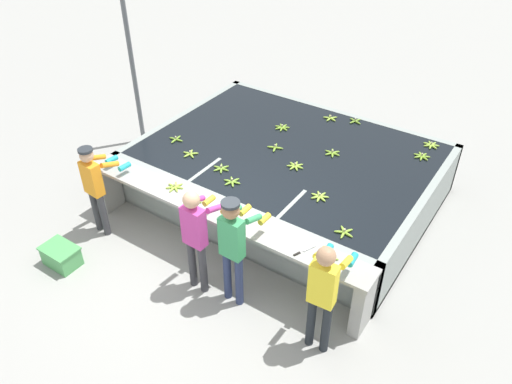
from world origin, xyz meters
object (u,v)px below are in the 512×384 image
banana_bunch_floating_11 (330,118)px  crate (61,256)px  banana_bunch_floating_0 (355,121)px  worker_3 (323,289)px  banana_bunch_ledge_0 (175,187)px  banana_bunch_floating_13 (344,232)px  support_post_left (133,68)px  banana_bunch_floating_2 (176,139)px  banana_bunch_floating_1 (275,147)px  banana_bunch_floating_4 (332,153)px  banana_bunch_floating_3 (320,196)px  banana_bunch_floating_5 (282,127)px  worker_2 (233,242)px  banana_bunch_ledge_2 (192,202)px  banana_bunch_floating_10 (295,166)px  knife_0 (301,252)px  worker_1 (196,232)px  banana_bunch_floating_8 (190,154)px  banana_bunch_floating_12 (221,168)px  banana_bunch_ledge_1 (328,257)px  worker_0 (95,183)px  banana_bunch_floating_6 (422,156)px  banana_bunch_floating_9 (232,182)px

banana_bunch_floating_11 → crate: bearing=-112.3°
banana_bunch_floating_0 → worker_3: bearing=-70.1°
worker_3 → banana_bunch_ledge_0: 2.92m
banana_bunch_floating_13 → support_post_left: 5.43m
banana_bunch_floating_2 → banana_bunch_ledge_0: (0.94, -1.09, 0.00)m
banana_bunch_ledge_0 → banana_bunch_floating_1: bearing=70.6°
banana_bunch_floating_4 → crate: 4.57m
banana_bunch_floating_3 → banana_bunch_floating_4: 1.26m
banana_bunch_floating_5 → banana_bunch_floating_0: bearing=44.0°
worker_2 → crate: (-2.56, -0.91, -0.88)m
banana_bunch_floating_3 → banana_bunch_ledge_2: 1.86m
banana_bunch_floating_2 → banana_bunch_floating_3: size_ratio=1.00×
banana_bunch_floating_10 → knife_0: (1.08, -1.68, -0.01)m
banana_bunch_floating_5 → worker_2: bearing=-69.4°
worker_1 → banana_bunch_floating_4: size_ratio=5.97×
banana_bunch_floating_8 → banana_bunch_ledge_0: 0.96m
banana_bunch_floating_10 → banana_bunch_floating_12: 1.19m
banana_bunch_floating_0 → banana_bunch_ledge_2: size_ratio=0.98×
worker_3 → banana_bunch_floating_8: bearing=155.5°
banana_bunch_ledge_2 → banana_bunch_ledge_1: bearing=1.5°
worker_1 → banana_bunch_floating_4: worker_1 is taller
banana_bunch_floating_8 → banana_bunch_floating_11: 2.79m
banana_bunch_floating_12 → worker_2: bearing=-47.9°
banana_bunch_floating_0 → banana_bunch_floating_5: 1.39m
banana_bunch_floating_13 → banana_bunch_ledge_2: size_ratio=0.98×
banana_bunch_floating_10 → crate: (-2.24, -3.02, -0.79)m
banana_bunch_floating_13 → banana_bunch_ledge_0: banana_bunch_ledge_0 is taller
banana_bunch_floating_11 → banana_bunch_floating_10: bearing=-81.1°
worker_1 → crate: bearing=-157.7°
worker_3 → banana_bunch_floating_2: 4.16m
crate → banana_bunch_floating_5: bearing=70.6°
worker_0 → worker_2: worker_2 is taller
banana_bunch_floating_11 → crate: banana_bunch_floating_11 is taller
banana_bunch_floating_1 → banana_bunch_ledge_2: size_ratio=0.98×
worker_0 → banana_bunch_floating_5: bearing=64.5°
banana_bunch_floating_3 → banana_bunch_floating_6: 2.12m
banana_bunch_floating_1 → banana_bunch_floating_13: (1.94, -1.34, -0.00)m
banana_bunch_floating_1 → banana_bunch_floating_12: 1.09m
banana_bunch_ledge_1 → banana_bunch_ledge_0: bearing=178.3°
banana_bunch_floating_4 → banana_bunch_ledge_2: bearing=-114.6°
banana_bunch_ledge_2 → banana_bunch_ledge_0: bearing=164.1°
banana_bunch_floating_9 → crate: 2.79m
banana_bunch_floating_0 → banana_bunch_floating_12: bearing=-112.5°
banana_bunch_ledge_2 → banana_bunch_floating_4: bearing=65.4°
banana_bunch_floating_1 → banana_bunch_floating_2: bearing=-155.2°
banana_bunch_floating_6 → banana_bunch_floating_8: (-3.22, -2.08, 0.00)m
banana_bunch_floating_2 → banana_bunch_floating_12: (1.21, -0.29, -0.00)m
banana_bunch_ledge_0 → banana_bunch_floating_13: bearing=10.7°
banana_bunch_floating_5 → banana_bunch_ledge_0: 2.52m
banana_bunch_floating_8 → banana_bunch_floating_13: bearing=-7.1°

